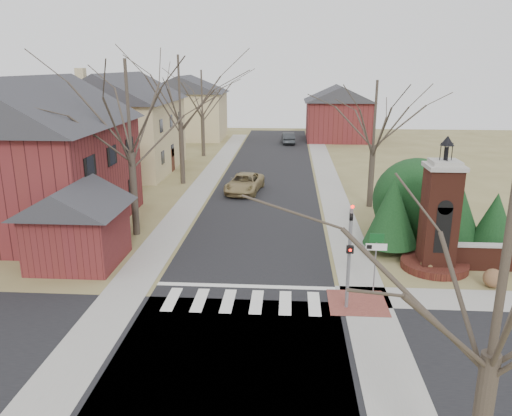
# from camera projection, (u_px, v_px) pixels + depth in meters

# --- Properties ---
(ground) EXTENTS (120.00, 120.00, 0.00)m
(ground) POSITION_uv_depth(u_px,v_px,m) (240.00, 311.00, 20.13)
(ground) COLOR brown
(ground) RESTS_ON ground
(main_street) EXTENTS (8.00, 70.00, 0.01)m
(main_street) POSITION_uv_depth(u_px,v_px,m) (267.00, 185.00, 41.22)
(main_street) COLOR black
(main_street) RESTS_ON ground
(cross_street) EXTENTS (120.00, 8.00, 0.01)m
(cross_street) POSITION_uv_depth(u_px,v_px,m) (232.00, 352.00, 17.26)
(cross_street) COLOR black
(cross_street) RESTS_ON ground
(crosswalk_zone) EXTENTS (8.00, 2.20, 0.02)m
(crosswalk_zone) POSITION_uv_depth(u_px,v_px,m) (242.00, 302.00, 20.90)
(crosswalk_zone) COLOR silver
(crosswalk_zone) RESTS_ON ground
(stop_bar) EXTENTS (8.00, 0.35, 0.02)m
(stop_bar) POSITION_uv_depth(u_px,v_px,m) (245.00, 286.00, 22.34)
(stop_bar) COLOR silver
(stop_bar) RESTS_ON ground
(sidewalk_right_main) EXTENTS (2.00, 60.00, 0.02)m
(sidewalk_right_main) POSITION_uv_depth(u_px,v_px,m) (330.00, 186.00, 40.87)
(sidewalk_right_main) COLOR gray
(sidewalk_right_main) RESTS_ON ground
(sidewalk_left) EXTENTS (2.00, 60.00, 0.02)m
(sidewalk_left) POSITION_uv_depth(u_px,v_px,m) (204.00, 184.00, 41.56)
(sidewalk_left) COLOR gray
(sidewalk_left) RESTS_ON ground
(curb_apron) EXTENTS (2.40, 2.40, 0.02)m
(curb_apron) POSITION_uv_depth(u_px,v_px,m) (357.00, 303.00, 20.77)
(curb_apron) COLOR brown
(curb_apron) RESTS_ON ground
(traffic_signal_pole) EXTENTS (0.28, 0.41, 4.50)m
(traffic_signal_pole) POSITION_uv_depth(u_px,v_px,m) (350.00, 248.00, 19.68)
(traffic_signal_pole) COLOR slate
(traffic_signal_pole) RESTS_ON ground
(sign_post) EXTENTS (0.90, 0.07, 2.75)m
(sign_post) POSITION_uv_depth(u_px,v_px,m) (376.00, 251.00, 21.13)
(sign_post) COLOR slate
(sign_post) RESTS_ON ground
(brick_gate_monument) EXTENTS (3.20, 3.20, 6.47)m
(brick_gate_monument) POSITION_uv_depth(u_px,v_px,m) (438.00, 226.00, 23.72)
(brick_gate_monument) COLOR #4E2116
(brick_gate_monument) RESTS_ON ground
(house_brick_left) EXTENTS (9.80, 11.80, 9.42)m
(house_brick_left) POSITION_uv_depth(u_px,v_px,m) (36.00, 151.00, 29.28)
(house_brick_left) COLOR maroon
(house_brick_left) RESTS_ON ground
(house_stucco_left) EXTENTS (9.80, 12.80, 9.28)m
(house_stucco_left) POSITION_uv_depth(u_px,v_px,m) (122.00, 121.00, 45.63)
(house_stucco_left) COLOR tan
(house_stucco_left) RESTS_ON ground
(garage_left) EXTENTS (4.80, 4.80, 4.29)m
(garage_left) POSITION_uv_depth(u_px,v_px,m) (76.00, 220.00, 24.38)
(garage_left) COLOR maroon
(garage_left) RESTS_ON ground
(house_distant_left) EXTENTS (10.80, 8.80, 8.53)m
(house_distant_left) POSITION_uv_depth(u_px,v_px,m) (186.00, 106.00, 65.75)
(house_distant_left) COLOR tan
(house_distant_left) RESTS_ON ground
(house_distant_right) EXTENTS (8.80, 8.80, 7.30)m
(house_distant_right) POSITION_uv_depth(u_px,v_px,m) (338.00, 112.00, 64.59)
(house_distant_right) COLOR maroon
(house_distant_right) RESTS_ON ground
(evergreen_near) EXTENTS (2.80, 2.80, 4.10)m
(evergreen_near) POSITION_uv_depth(u_px,v_px,m) (392.00, 211.00, 25.73)
(evergreen_near) COLOR #473D33
(evergreen_near) RESTS_ON ground
(evergreen_mid) EXTENTS (3.40, 3.40, 4.70)m
(evergreen_mid) POSITION_uv_depth(u_px,v_px,m) (451.00, 200.00, 26.58)
(evergreen_mid) COLOR #473D33
(evergreen_mid) RESTS_ON ground
(evergreen_far) EXTENTS (2.40, 2.40, 3.30)m
(evergreen_far) POSITION_uv_depth(u_px,v_px,m) (495.00, 219.00, 25.68)
(evergreen_far) COLOR #473D33
(evergreen_far) RESTS_ON ground
(evergreen_mass) EXTENTS (4.80, 4.80, 4.80)m
(evergreen_mass) POSITION_uv_depth(u_px,v_px,m) (416.00, 197.00, 27.98)
(evergreen_mass) COLOR black
(evergreen_mass) RESTS_ON ground
(bare_tree_0) EXTENTS (8.05, 8.05, 11.15)m
(bare_tree_0) POSITION_uv_depth(u_px,v_px,m) (127.00, 100.00, 27.09)
(bare_tree_0) COLOR #473D33
(bare_tree_0) RESTS_ON ground
(bare_tree_1) EXTENTS (8.40, 8.40, 11.64)m
(bare_tree_1) POSITION_uv_depth(u_px,v_px,m) (179.00, 85.00, 39.45)
(bare_tree_1) COLOR #473D33
(bare_tree_1) RESTS_ON ground
(bare_tree_2) EXTENTS (7.35, 7.35, 10.19)m
(bare_tree_2) POSITION_uv_depth(u_px,v_px,m) (202.00, 90.00, 52.23)
(bare_tree_2) COLOR #473D33
(bare_tree_2) RESTS_ON ground
(bare_tree_3) EXTENTS (7.00, 7.00, 9.70)m
(bare_tree_3) POSITION_uv_depth(u_px,v_px,m) (376.00, 109.00, 33.12)
(bare_tree_3) COLOR #473D33
(bare_tree_3) RESTS_ON ground
(bare_tree_4) EXTENTS (6.65, 6.65, 9.21)m
(bare_tree_4) POSITION_uv_depth(u_px,v_px,m) (508.00, 243.00, 9.35)
(bare_tree_4) COLOR #473D33
(bare_tree_4) RESTS_ON ground
(pickup_truck) EXTENTS (3.01, 5.38, 1.42)m
(pickup_truck) POSITION_uv_depth(u_px,v_px,m) (244.00, 183.00, 38.61)
(pickup_truck) COLOR #948051
(pickup_truck) RESTS_ON ground
(distant_car) EXTENTS (1.81, 4.30, 1.38)m
(distant_car) POSITION_uv_depth(u_px,v_px,m) (288.00, 138.00, 62.26)
(distant_car) COLOR #2C3033
(distant_car) RESTS_ON ground
(dry_shrub_left) EXTENTS (0.74, 0.74, 0.74)m
(dry_shrub_left) POSITION_uv_depth(u_px,v_px,m) (428.00, 264.00, 23.87)
(dry_shrub_left) COLOR brown
(dry_shrub_left) RESTS_ON ground
(dry_shrub_right) EXTENTS (0.86, 0.86, 0.86)m
(dry_shrub_right) POSITION_uv_depth(u_px,v_px,m) (493.00, 278.00, 22.16)
(dry_shrub_right) COLOR brown
(dry_shrub_right) RESTS_ON ground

